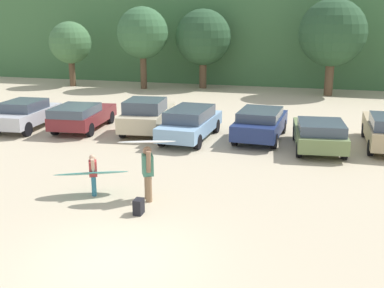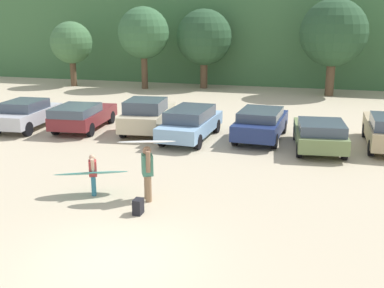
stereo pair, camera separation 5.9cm
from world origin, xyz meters
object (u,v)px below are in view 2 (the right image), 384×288
(person_adult, at_px, (147,170))
(parked_car_sky_blue, at_px, (191,122))
(parked_car_olive_green, at_px, (320,134))
(backpack_dropped, at_px, (138,207))
(parked_car_champagne, at_px, (148,115))
(surfboard_white, at_px, (147,142))
(parked_car_maroon, at_px, (82,115))
(person_child, at_px, (93,172))
(parked_car_navy, at_px, (261,123))
(surfboard_teal, at_px, (91,173))
(parked_car_silver, at_px, (26,114))

(person_adult, bearing_deg, parked_car_sky_blue, -112.56)
(parked_car_olive_green, xyz_separation_m, backpack_dropped, (-4.87, -8.19, -0.49))
(parked_car_sky_blue, bearing_deg, person_adult, -172.25)
(parked_car_champagne, bearing_deg, surfboard_white, -165.13)
(parked_car_maroon, bearing_deg, person_child, -154.73)
(surfboard_white, bearing_deg, parked_car_champagne, -88.76)
(person_adult, bearing_deg, person_child, -26.91)
(parked_car_olive_green, bearing_deg, person_adult, 139.00)
(parked_car_champagne, bearing_deg, backpack_dropped, -166.71)
(backpack_dropped, bearing_deg, parked_car_navy, 76.35)
(surfboard_white, bearing_deg, surfboard_teal, -15.93)
(person_adult, xyz_separation_m, person_child, (-1.81, -0.03, -0.22))
(backpack_dropped, bearing_deg, parked_car_sky_blue, 95.49)
(parked_car_maroon, xyz_separation_m, person_adult, (6.38, -7.78, 0.23))
(parked_car_olive_green, height_order, surfboard_white, surfboard_white)
(person_child, bearing_deg, parked_car_maroon, -87.68)
(parked_car_navy, distance_m, person_adult, 8.61)
(parked_car_sky_blue, relative_size, person_adult, 2.80)
(parked_car_silver, xyz_separation_m, person_adult, (9.17, -7.23, 0.19))
(parked_car_champagne, height_order, parked_car_olive_green, parked_car_champagne)
(surfboard_white, xyz_separation_m, surfboard_teal, (-1.84, -0.11, -1.13))
(parked_car_champagne, height_order, person_child, parked_car_champagne)
(parked_car_silver, bearing_deg, parked_car_sky_blue, -92.17)
(person_adult, height_order, person_child, person_adult)
(parked_car_silver, relative_size, parked_car_maroon, 0.95)
(parked_car_maroon, relative_size, parked_car_olive_green, 1.03)
(surfboard_teal, distance_m, backpack_dropped, 2.28)
(parked_car_silver, height_order, parked_car_navy, parked_car_silver)
(parked_car_champagne, xyz_separation_m, backpack_dropped, (3.23, -9.37, -0.61))
(parked_car_sky_blue, bearing_deg, surfboard_white, -172.43)
(parked_car_silver, bearing_deg, person_adult, -131.81)
(parked_car_silver, distance_m, backpack_dropped, 12.46)
(parked_car_olive_green, bearing_deg, surfboard_white, 138.59)
(person_adult, relative_size, surfboard_teal, 0.72)
(surfboard_teal, relative_size, backpack_dropped, 5.25)
(parked_car_champagne, xyz_separation_m, parked_car_navy, (5.50, -0.02, -0.06))
(backpack_dropped, bearing_deg, parked_car_champagne, 109.02)
(person_adult, relative_size, backpack_dropped, 3.78)
(parked_car_silver, relative_size, parked_car_olive_green, 0.98)
(parked_car_olive_green, relative_size, backpack_dropped, 9.69)
(parked_car_sky_blue, bearing_deg, surfboard_teal, 173.47)
(surfboard_white, bearing_deg, parked_car_maroon, -69.90)
(parked_car_navy, distance_m, parked_car_olive_green, 2.85)
(parked_car_olive_green, bearing_deg, surfboard_teal, 130.26)
(parked_car_silver, relative_size, person_adult, 2.51)
(surfboard_white, bearing_deg, parked_car_olive_green, -144.78)
(surfboard_white, distance_m, surfboard_teal, 2.16)
(parked_car_maroon, distance_m, surfboard_teal, 9.03)
(person_child, relative_size, surfboard_white, 0.73)
(parked_car_silver, xyz_separation_m, parked_car_navy, (11.54, 1.04, -0.01))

